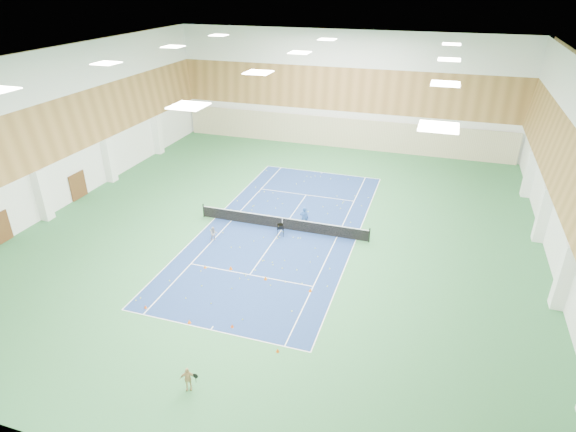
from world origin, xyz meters
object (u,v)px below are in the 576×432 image
(tennis_net, at_px, (282,222))
(coach, at_px, (304,218))
(child_court, at_px, (214,234))
(ball_cart, at_px, (280,230))
(child_apron, at_px, (188,379))

(tennis_net, relative_size, coach, 7.37)
(tennis_net, distance_m, child_court, 5.10)
(coach, distance_m, child_court, 6.67)
(tennis_net, bearing_deg, coach, 21.93)
(tennis_net, distance_m, coach, 1.64)
(child_court, bearing_deg, ball_cart, -5.68)
(coach, height_order, ball_cart, coach)
(child_apron, bearing_deg, tennis_net, 68.29)
(child_court, height_order, child_apron, child_apron)
(child_court, bearing_deg, tennis_net, 5.65)
(tennis_net, xyz_separation_m, coach, (1.49, 0.60, 0.32))
(child_apron, height_order, ball_cart, child_apron)
(ball_cart, bearing_deg, child_court, -173.53)
(child_apron, relative_size, ball_cart, 1.37)
(coach, distance_m, child_apron, 16.46)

